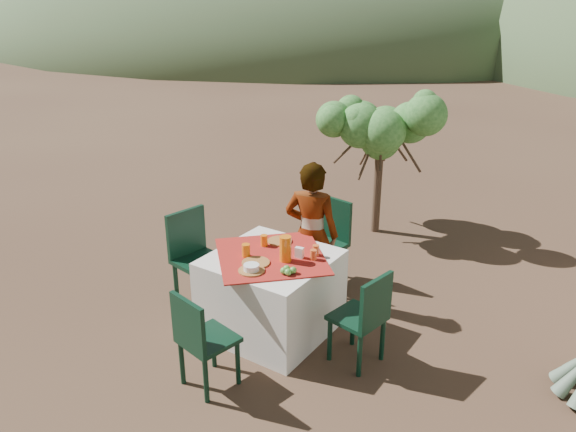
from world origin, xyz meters
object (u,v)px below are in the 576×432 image
at_px(chair_far, 327,238).
at_px(chair_near, 201,338).
at_px(table, 271,293).
at_px(shrub_tree, 386,134).
at_px(person, 311,234).
at_px(chair_left, 195,253).
at_px(chair_right, 365,315).
at_px(juice_pitcher, 285,249).

height_order(chair_far, chair_near, chair_far).
bearing_deg(table, shrub_tree, 93.33).
relative_size(chair_far, person, 0.63).
distance_m(chair_far, person, 0.50).
xyz_separation_m(chair_left, chair_right, (1.87, 0.00, -0.06)).
distance_m(chair_left, person, 1.17).
relative_size(chair_near, chair_left, 0.88).
bearing_deg(chair_right, table, -79.54).
relative_size(table, chair_near, 1.54).
relative_size(table, chair_right, 1.53).
bearing_deg(person, chair_near, 74.88).
distance_m(table, chair_near, 0.99).
height_order(chair_near, person, person).
relative_size(table, chair_left, 1.35).
bearing_deg(juice_pitcher, chair_left, 179.51).
height_order(chair_far, chair_right, chair_far).
bearing_deg(table, chair_far, 92.38).
xyz_separation_m(table, person, (0.03, 0.64, 0.36)).
xyz_separation_m(person, juice_pitcher, (0.14, -0.66, 0.14)).
xyz_separation_m(chair_near, juice_pitcher, (0.13, 0.98, 0.41)).
bearing_deg(chair_near, table, -76.59).
xyz_separation_m(chair_far, shrub_tree, (-0.11, 1.61, 0.78)).
height_order(chair_far, juice_pitcher, juice_pitcher).
height_order(chair_right, juice_pitcher, juice_pitcher).
xyz_separation_m(chair_near, chair_left, (-0.96, 0.99, 0.07)).
xyz_separation_m(chair_far, person, (0.07, -0.44, 0.22)).
bearing_deg(juice_pitcher, chair_far, 100.84).
height_order(chair_left, chair_right, chair_left).
height_order(table, chair_near, chair_near).
bearing_deg(chair_near, shrub_tree, -75.58).
distance_m(chair_left, juice_pitcher, 1.15).
bearing_deg(table, person, 87.51).
height_order(chair_near, shrub_tree, shrub_tree).
bearing_deg(chair_near, chair_left, -34.26).
height_order(table, chair_right, chair_right).
bearing_deg(chair_near, juice_pitcher, -86.21).
relative_size(table, chair_far, 1.40).
height_order(person, shrub_tree, shrub_tree).
xyz_separation_m(chair_near, chair_right, (0.91, 0.99, 0.00)).
relative_size(chair_left, juice_pitcher, 4.19).
height_order(chair_right, person, person).
bearing_deg(chair_far, table, -78.26).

